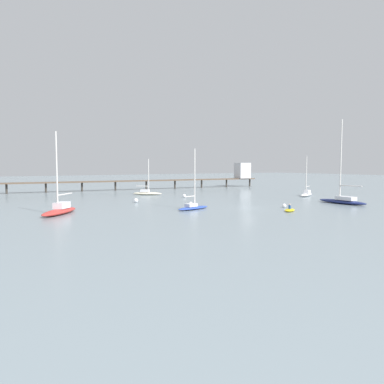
% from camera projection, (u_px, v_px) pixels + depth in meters
% --- Properties ---
extents(ground_plane, '(400.00, 400.00, 0.00)m').
position_uv_depth(ground_plane, '(248.00, 208.00, 60.06)').
color(ground_plane, gray).
extents(pier, '(81.94, 10.12, 7.60)m').
position_uv_depth(pier, '(191.00, 176.00, 111.14)').
color(pier, brown).
rests_on(pier, ground_plane).
extents(sailboat_cream, '(6.47, 5.74, 8.33)m').
position_uv_depth(sailboat_cream, '(147.00, 192.00, 86.24)').
color(sailboat_cream, beige).
rests_on(sailboat_cream, ground_plane).
extents(sailboat_red, '(7.20, 7.97, 11.66)m').
position_uv_depth(sailboat_red, '(60.00, 209.00, 52.60)').
color(sailboat_red, red).
rests_on(sailboat_red, ground_plane).
extents(sailboat_white, '(6.91, 4.49, 8.98)m').
position_uv_depth(sailboat_white, '(306.00, 193.00, 82.83)').
color(sailboat_white, white).
rests_on(sailboat_white, ground_plane).
extents(sailboat_navy, '(2.46, 9.82, 15.11)m').
position_uv_depth(sailboat_navy, '(343.00, 199.00, 66.66)').
color(sailboat_navy, navy).
rests_on(sailboat_navy, ground_plane).
extents(sailboat_blue, '(6.65, 3.33, 9.54)m').
position_uv_depth(sailboat_blue, '(193.00, 206.00, 58.15)').
color(sailboat_blue, '#2D4CB7').
rests_on(sailboat_blue, ground_plane).
extents(dinghy_yellow, '(3.41, 2.98, 1.14)m').
position_uv_depth(dinghy_yellow, '(290.00, 210.00, 56.03)').
color(dinghy_yellow, yellow).
rests_on(dinghy_yellow, ground_plane).
extents(mooring_buoy_inner, '(0.69, 0.69, 0.69)m').
position_uv_depth(mooring_buoy_inner, '(284.00, 206.00, 60.45)').
color(mooring_buoy_inner, silver).
rests_on(mooring_buoy_inner, ground_plane).
extents(mooring_buoy_near, '(0.84, 0.84, 0.84)m').
position_uv_depth(mooring_buoy_near, '(136.00, 201.00, 68.42)').
color(mooring_buoy_near, silver).
rests_on(mooring_buoy_near, ground_plane).
extents(mooring_buoy_mid, '(0.68, 0.68, 0.68)m').
position_uv_depth(mooring_buoy_mid, '(191.00, 204.00, 63.65)').
color(mooring_buoy_mid, silver).
rests_on(mooring_buoy_mid, ground_plane).
extents(mooring_buoy_outer, '(0.75, 0.75, 0.75)m').
position_uv_depth(mooring_buoy_outer, '(184.00, 196.00, 79.33)').
color(mooring_buoy_outer, silver).
rests_on(mooring_buoy_outer, ground_plane).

